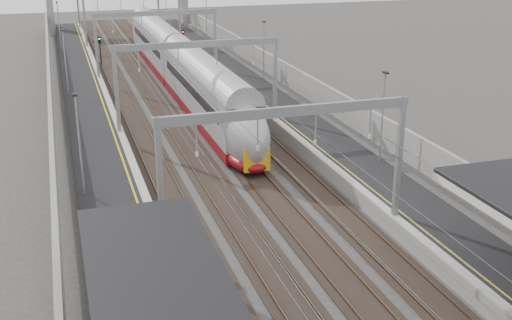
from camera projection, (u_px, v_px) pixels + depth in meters
platform_left at (95, 128)px, 51.59m from camera, size 4.00×120.00×1.00m
platform_right at (282, 112)px, 56.10m from camera, size 4.00×120.00×1.00m
tracks at (192, 125)px, 54.00m from camera, size 11.40×140.00×0.20m
overhead_line at (175, 40)px, 57.86m from camera, size 13.00×140.00×6.60m
wall_left at (52, 119)px, 50.32m from camera, size 0.30×120.00×3.20m
wall_right at (316, 98)px, 56.63m from camera, size 0.30×120.00×3.20m
train at (183, 73)px, 63.51m from camera, size 2.87×52.30×4.53m
signal_green at (100, 46)px, 77.04m from camera, size 0.32×0.32×3.48m
signal_red_near at (187, 58)px, 69.49m from camera, size 0.32×0.32×3.48m
signal_red_far at (183, 38)px, 82.15m from camera, size 0.32×0.32×3.48m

